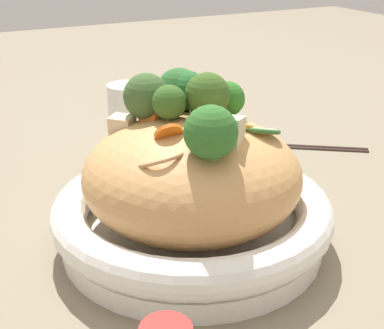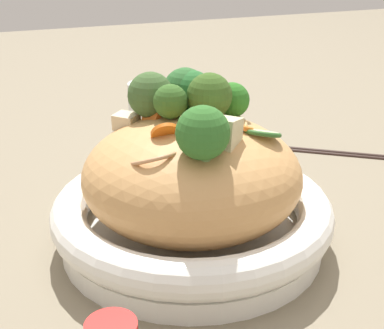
% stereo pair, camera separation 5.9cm
% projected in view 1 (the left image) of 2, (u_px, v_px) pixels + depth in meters
% --- Properties ---
extents(ground_plane, '(3.00, 3.00, 0.00)m').
position_uv_depth(ground_plane, '(192.00, 242.00, 0.63)').
color(ground_plane, gray).
extents(serving_bowl, '(0.31, 0.31, 0.06)m').
position_uv_depth(serving_bowl, '(192.00, 217.00, 0.62)').
color(serving_bowl, white).
rests_on(serving_bowl, ground_plane).
extents(noodle_heap, '(0.24, 0.24, 0.12)m').
position_uv_depth(noodle_heap, '(192.00, 175.00, 0.60)').
color(noodle_heap, tan).
rests_on(noodle_heap, serving_bowl).
extents(broccoli_florets, '(0.19, 0.15, 0.07)m').
position_uv_depth(broccoli_florets, '(187.00, 102.00, 0.59)').
color(broccoli_florets, '#A0C073').
rests_on(broccoli_florets, serving_bowl).
extents(carrot_coins, '(0.10, 0.11, 0.03)m').
position_uv_depth(carrot_coins, '(187.00, 124.00, 0.57)').
color(carrot_coins, orange).
rests_on(carrot_coins, serving_bowl).
extents(zucchini_slices, '(0.17, 0.11, 0.02)m').
position_uv_depth(zucchini_slices, '(213.00, 120.00, 0.61)').
color(zucchini_slices, beige).
rests_on(zucchini_slices, serving_bowl).
extents(chicken_chunks, '(0.15, 0.11, 0.04)m').
position_uv_depth(chicken_chunks, '(200.00, 125.00, 0.57)').
color(chicken_chunks, beige).
rests_on(chicken_chunks, serving_bowl).
extents(chopsticks_pair, '(0.15, 0.20, 0.01)m').
position_uv_depth(chopsticks_pair, '(296.00, 145.00, 0.90)').
color(chopsticks_pair, black).
rests_on(chopsticks_pair, ground_plane).
extents(drinking_glass, '(0.06, 0.06, 0.11)m').
position_uv_depth(drinking_glass, '(129.00, 119.00, 0.86)').
color(drinking_glass, silver).
rests_on(drinking_glass, ground_plane).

